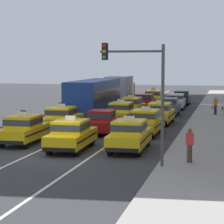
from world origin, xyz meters
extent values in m
plane|color=#353538|center=(0.00, 0.00, 0.00)|extent=(160.00, 160.00, 0.00)
cube|color=silver|center=(-1.60, 20.00, 0.00)|extent=(0.14, 80.00, 0.01)
cube|color=silver|center=(1.60, 20.00, 0.00)|extent=(0.14, 80.00, 0.01)
cube|color=#9E9993|center=(7.20, 15.00, 0.07)|extent=(4.00, 90.00, 0.15)
cylinder|color=black|center=(-4.10, 4.78, 0.32)|extent=(0.26, 0.65, 0.64)
cylinder|color=black|center=(-2.62, 4.83, 0.32)|extent=(0.26, 0.65, 0.64)
cylinder|color=black|center=(-4.00, 1.73, 0.32)|extent=(0.26, 0.65, 0.64)
cylinder|color=black|center=(-2.53, 1.77, 0.32)|extent=(0.26, 0.65, 0.64)
cube|color=yellow|center=(-3.31, 3.28, 0.67)|extent=(1.94, 4.56, 0.70)
cube|color=black|center=(-3.31, 3.28, 0.72)|extent=(1.95, 4.20, 0.10)
cube|color=yellow|center=(-3.31, 3.13, 1.34)|extent=(1.67, 2.15, 0.64)
cube|color=#2D3842|center=(-3.31, 3.13, 1.34)|extent=(1.69, 2.17, 0.35)
cube|color=white|center=(-3.31, 3.13, 1.78)|extent=(0.56, 0.14, 0.24)
cube|color=black|center=(-3.31, 3.13, 1.93)|extent=(0.32, 0.12, 0.06)
cube|color=black|center=(-3.38, 5.49, 0.42)|extent=(1.71, 0.19, 0.20)
cube|color=black|center=(-3.24, 1.07, 0.42)|extent=(1.71, 0.19, 0.20)
cylinder|color=black|center=(-3.74, 10.49, 0.32)|extent=(0.25, 0.64, 0.64)
cylinder|color=black|center=(-2.27, 10.47, 0.32)|extent=(0.25, 0.64, 0.64)
cylinder|color=black|center=(-3.77, 7.43, 0.32)|extent=(0.25, 0.64, 0.64)
cylinder|color=black|center=(-2.30, 7.41, 0.32)|extent=(0.25, 0.64, 0.64)
cube|color=yellow|center=(-3.02, 8.95, 0.67)|extent=(1.85, 4.52, 0.70)
cube|color=black|center=(-3.02, 8.95, 0.72)|extent=(1.86, 4.16, 0.10)
cube|color=yellow|center=(-3.02, 8.80, 1.34)|extent=(1.62, 2.12, 0.64)
cube|color=#2D3842|center=(-3.02, 8.80, 1.34)|extent=(1.64, 2.14, 0.35)
cube|color=white|center=(-3.02, 8.80, 1.78)|extent=(0.56, 0.13, 0.24)
cube|color=black|center=(-3.02, 8.80, 1.93)|extent=(0.32, 0.11, 0.06)
cube|color=black|center=(-3.00, 11.16, 0.42)|extent=(1.71, 0.16, 0.20)
cube|color=black|center=(-3.04, 6.74, 0.42)|extent=(1.71, 0.16, 0.20)
cylinder|color=black|center=(-4.28, 21.08, 0.32)|extent=(0.26, 0.65, 0.64)
cylinder|color=black|center=(-2.28, 21.16, 0.32)|extent=(0.26, 0.65, 0.64)
cylinder|color=black|center=(-4.02, 14.37, 0.32)|extent=(0.26, 0.65, 0.64)
cylinder|color=black|center=(-2.02, 14.45, 0.32)|extent=(0.26, 0.65, 0.64)
cube|color=navy|center=(-3.15, 17.77, 1.77)|extent=(2.93, 11.29, 2.90)
cube|color=#2D3842|center=(-3.15, 17.77, 2.02)|extent=(2.93, 10.84, 0.84)
cube|color=black|center=(-3.36, 23.31, 2.97)|extent=(2.13, 0.16, 0.36)
cylinder|color=black|center=(-4.32, 30.41, 0.32)|extent=(0.26, 0.65, 0.64)
cylinder|color=black|center=(-2.42, 30.48, 0.32)|extent=(0.26, 0.65, 0.64)
cylinder|color=black|center=(-4.18, 26.52, 0.32)|extent=(0.26, 0.65, 0.64)
cylinder|color=black|center=(-2.28, 26.59, 0.32)|extent=(0.26, 0.65, 0.64)
cube|color=maroon|center=(-3.41, 31.43, 1.37)|extent=(2.18, 2.28, 2.10)
cube|color=#2D3842|center=(-3.45, 32.50, 1.67)|extent=(1.93, 0.13, 0.76)
cube|color=#B2B7C1|center=(-3.29, 28.17, 1.92)|extent=(2.49, 5.28, 2.70)
cylinder|color=black|center=(-0.72, 3.36, 0.32)|extent=(0.26, 0.65, 0.64)
cylinder|color=black|center=(0.75, 3.41, 0.32)|extent=(0.26, 0.65, 0.64)
cylinder|color=black|center=(-0.62, 0.31, 0.32)|extent=(0.26, 0.65, 0.64)
cylinder|color=black|center=(0.85, 0.36, 0.32)|extent=(0.26, 0.65, 0.64)
cube|color=yellow|center=(0.06, 1.86, 0.67)|extent=(1.95, 4.56, 0.70)
cube|color=black|center=(0.06, 1.86, 0.72)|extent=(1.96, 4.20, 0.10)
cube|color=yellow|center=(0.07, 1.71, 1.34)|extent=(1.67, 2.15, 0.64)
cube|color=#2D3842|center=(0.07, 1.71, 1.34)|extent=(1.69, 2.17, 0.35)
cube|color=white|center=(0.07, 1.71, 1.78)|extent=(0.56, 0.14, 0.24)
cube|color=black|center=(0.07, 1.71, 1.93)|extent=(0.32, 0.12, 0.06)
cube|color=black|center=(-0.01, 4.07, 0.42)|extent=(1.71, 0.20, 0.20)
cube|color=black|center=(0.14, -0.35, 0.42)|extent=(1.71, 0.20, 0.20)
cylinder|color=black|center=(-0.73, 9.62, 0.32)|extent=(0.27, 0.65, 0.64)
cylinder|color=black|center=(0.71, 9.69, 0.32)|extent=(0.27, 0.65, 0.64)
cylinder|color=black|center=(-0.60, 6.79, 0.32)|extent=(0.27, 0.65, 0.64)
cylinder|color=black|center=(0.84, 6.85, 0.32)|extent=(0.27, 0.65, 0.64)
cube|color=maroon|center=(0.05, 8.24, 0.65)|extent=(1.96, 4.38, 0.66)
cube|color=maroon|center=(0.06, 8.14, 1.28)|extent=(1.65, 1.97, 0.60)
cube|color=#2D3842|center=(0.06, 8.14, 1.28)|extent=(1.67, 1.99, 0.33)
cylinder|color=black|center=(-0.61, 15.35, 0.32)|extent=(0.25, 0.64, 0.64)
cylinder|color=black|center=(0.86, 15.38, 0.32)|extent=(0.25, 0.64, 0.64)
cylinder|color=black|center=(-0.57, 12.29, 0.32)|extent=(0.25, 0.64, 0.64)
cylinder|color=black|center=(0.91, 12.32, 0.32)|extent=(0.25, 0.64, 0.64)
cube|color=yellow|center=(0.15, 13.83, 0.67)|extent=(1.86, 4.53, 0.70)
cube|color=black|center=(0.15, 13.83, 0.72)|extent=(1.88, 4.17, 0.10)
cube|color=yellow|center=(0.15, 13.68, 1.34)|extent=(1.63, 2.12, 0.64)
cube|color=#2D3842|center=(0.15, 13.68, 1.34)|extent=(1.65, 2.14, 0.35)
cube|color=white|center=(0.15, 13.68, 1.78)|extent=(0.56, 0.13, 0.24)
cube|color=black|center=(0.15, 13.68, 1.93)|extent=(0.32, 0.11, 0.06)
cube|color=black|center=(0.12, 16.04, 0.42)|extent=(1.71, 0.16, 0.20)
cube|color=black|center=(0.18, 11.62, 0.42)|extent=(1.71, 0.16, 0.20)
cylinder|color=black|center=(-0.82, 20.70, 0.32)|extent=(0.26, 0.65, 0.64)
cylinder|color=black|center=(0.66, 20.66, 0.32)|extent=(0.26, 0.65, 0.64)
cylinder|color=black|center=(-0.89, 17.64, 0.32)|extent=(0.26, 0.65, 0.64)
cylinder|color=black|center=(0.58, 17.60, 0.32)|extent=(0.26, 0.65, 0.64)
cube|color=yellow|center=(-0.12, 19.15, 0.67)|extent=(1.91, 4.54, 0.70)
cube|color=black|center=(-0.12, 19.15, 0.72)|extent=(1.92, 4.18, 0.10)
cube|color=yellow|center=(-0.12, 19.00, 1.34)|extent=(1.65, 2.14, 0.64)
cube|color=#2D3842|center=(-0.12, 19.00, 1.34)|extent=(1.67, 2.16, 0.35)
cube|color=white|center=(-0.12, 19.00, 1.78)|extent=(0.56, 0.13, 0.24)
cube|color=black|center=(-0.12, 19.00, 1.93)|extent=(0.32, 0.12, 0.06)
cube|color=black|center=(-0.06, 21.36, 0.42)|extent=(1.71, 0.18, 0.20)
cube|color=black|center=(-0.17, 16.94, 0.42)|extent=(1.71, 0.18, 0.20)
cylinder|color=black|center=(-0.69, 26.64, 0.32)|extent=(0.26, 0.65, 0.64)
cylinder|color=black|center=(0.75, 26.69, 0.32)|extent=(0.26, 0.65, 0.64)
cylinder|color=black|center=(-0.60, 23.80, 0.32)|extent=(0.26, 0.65, 0.64)
cylinder|color=black|center=(0.85, 23.85, 0.32)|extent=(0.26, 0.65, 0.64)
cube|color=maroon|center=(0.08, 25.24, 0.65)|extent=(1.91, 4.36, 0.66)
cube|color=maroon|center=(0.08, 25.14, 1.28)|extent=(1.62, 1.95, 0.60)
cube|color=#2D3842|center=(0.08, 25.14, 1.28)|extent=(1.65, 1.97, 0.33)
cylinder|color=black|center=(-0.66, 32.06, 0.32)|extent=(0.26, 0.65, 0.64)
cylinder|color=black|center=(0.81, 32.12, 0.32)|extent=(0.26, 0.65, 0.64)
cylinder|color=black|center=(-0.56, 29.01, 0.32)|extent=(0.26, 0.65, 0.64)
cylinder|color=black|center=(0.92, 29.06, 0.32)|extent=(0.26, 0.65, 0.64)
cube|color=yellow|center=(0.13, 30.56, 0.67)|extent=(1.96, 4.56, 0.70)
cube|color=black|center=(0.13, 30.56, 0.72)|extent=(1.96, 4.20, 0.10)
cube|color=yellow|center=(0.13, 30.41, 1.34)|extent=(1.67, 2.15, 0.64)
cube|color=#2D3842|center=(0.13, 30.41, 1.34)|extent=(1.69, 2.18, 0.35)
cube|color=white|center=(0.13, 30.41, 1.78)|extent=(0.56, 0.14, 0.24)
cube|color=black|center=(0.13, 30.41, 1.93)|extent=(0.32, 0.12, 0.06)
cube|color=black|center=(0.05, 32.77, 0.42)|extent=(1.71, 0.20, 0.20)
cube|color=black|center=(0.20, 28.35, 0.42)|extent=(1.71, 0.20, 0.20)
cylinder|color=black|center=(2.36, 4.00, 0.32)|extent=(0.26, 0.65, 0.64)
cylinder|color=black|center=(3.84, 4.04, 0.32)|extent=(0.26, 0.65, 0.64)
cylinder|color=black|center=(2.44, 0.94, 0.32)|extent=(0.26, 0.65, 0.64)
cylinder|color=black|center=(3.91, 0.98, 0.32)|extent=(0.26, 0.65, 0.64)
cube|color=yellow|center=(3.14, 2.49, 0.67)|extent=(1.91, 4.54, 0.70)
cube|color=black|center=(3.14, 2.49, 0.72)|extent=(1.92, 4.18, 0.10)
cube|color=yellow|center=(3.14, 2.34, 1.34)|extent=(1.65, 2.14, 0.64)
cube|color=#2D3842|center=(3.14, 2.34, 1.34)|extent=(1.67, 2.16, 0.35)
cube|color=white|center=(3.14, 2.34, 1.78)|extent=(0.56, 0.13, 0.24)
cube|color=black|center=(3.14, 2.34, 1.93)|extent=(0.32, 0.12, 0.06)
cube|color=black|center=(3.08, 4.70, 0.42)|extent=(1.71, 0.18, 0.20)
cube|color=black|center=(3.19, 0.28, 0.42)|extent=(1.71, 0.18, 0.20)
cylinder|color=black|center=(2.34, 9.90, 0.32)|extent=(0.26, 0.65, 0.64)
cylinder|color=black|center=(3.81, 9.87, 0.32)|extent=(0.26, 0.65, 0.64)
cylinder|color=black|center=(2.26, 6.84, 0.32)|extent=(0.26, 0.65, 0.64)
cylinder|color=black|center=(3.74, 6.81, 0.32)|extent=(0.26, 0.65, 0.64)
cube|color=yellow|center=(3.04, 8.36, 0.67)|extent=(1.91, 4.54, 0.70)
cube|color=black|center=(3.04, 8.36, 0.72)|extent=(1.92, 4.18, 0.10)
cube|color=yellow|center=(3.04, 8.21, 1.34)|extent=(1.65, 2.14, 0.64)
cube|color=#2D3842|center=(3.04, 8.21, 1.34)|extent=(1.67, 2.16, 0.35)
cube|color=white|center=(3.04, 8.21, 1.78)|extent=(0.56, 0.13, 0.24)
cube|color=black|center=(3.04, 8.21, 1.93)|extent=(0.32, 0.12, 0.06)
cube|color=black|center=(3.09, 10.56, 0.42)|extent=(1.71, 0.18, 0.20)
cube|color=black|center=(2.98, 6.15, 0.42)|extent=(1.71, 0.18, 0.20)
cylinder|color=black|center=(2.43, 15.64, 0.32)|extent=(0.25, 0.64, 0.64)
cylinder|color=black|center=(3.91, 15.63, 0.32)|extent=(0.25, 0.64, 0.64)
cylinder|color=black|center=(2.40, 12.58, 0.32)|extent=(0.25, 0.64, 0.64)
cylinder|color=black|center=(3.88, 12.57, 0.32)|extent=(0.25, 0.64, 0.64)
cube|color=yellow|center=(3.15, 14.11, 0.67)|extent=(1.84, 4.52, 0.70)
cube|color=black|center=(3.15, 14.11, 0.72)|extent=(1.86, 4.16, 0.10)
cube|color=yellow|center=(3.15, 13.96, 1.34)|extent=(1.62, 2.12, 0.64)
cube|color=#2D3842|center=(3.15, 13.96, 1.34)|extent=(1.64, 2.14, 0.35)
cube|color=white|center=(3.15, 13.96, 1.78)|extent=(0.56, 0.13, 0.24)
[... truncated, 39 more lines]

